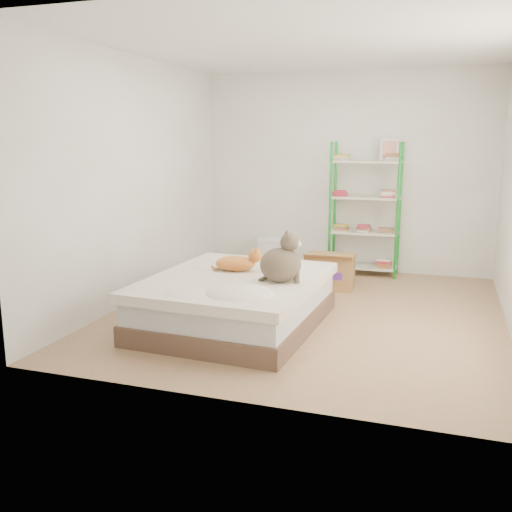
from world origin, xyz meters
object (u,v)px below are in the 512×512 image
at_px(grey_cat, 281,257).
at_px(cardboard_box, 330,271).
at_px(bed, 236,301).
at_px(orange_cat, 235,262).
at_px(white_bin, 271,253).
at_px(shelf_unit, 365,212).

relative_size(grey_cat, cardboard_box, 0.77).
bearing_deg(cardboard_box, bed, -112.91).
bearing_deg(bed, orange_cat, 114.17).
bearing_deg(white_bin, orange_cat, -82.03).
distance_m(grey_cat, white_bin, 2.68).
distance_m(orange_cat, cardboard_box, 1.65).
xyz_separation_m(grey_cat, white_bin, (-0.84, 2.50, -0.50)).
bearing_deg(grey_cat, cardboard_box, -22.59).
bearing_deg(bed, white_bin, 102.11).
distance_m(bed, shelf_unit, 2.69).
bearing_deg(cardboard_box, orange_cat, -118.18).
height_order(bed, white_bin, bed).
xyz_separation_m(shelf_unit, cardboard_box, (-0.28, -0.80, -0.62)).
xyz_separation_m(orange_cat, shelf_unit, (0.94, 2.27, 0.25)).
height_order(cardboard_box, white_bin, cardboard_box).
height_order(orange_cat, grey_cat, grey_cat).
bearing_deg(white_bin, shelf_unit, 2.07).
bearing_deg(shelf_unit, cardboard_box, -109.58).
bearing_deg(shelf_unit, bed, -108.96).
distance_m(bed, grey_cat, 0.65).
bearing_deg(grey_cat, orange_cat, 44.00).
bearing_deg(bed, grey_cat, -4.79).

